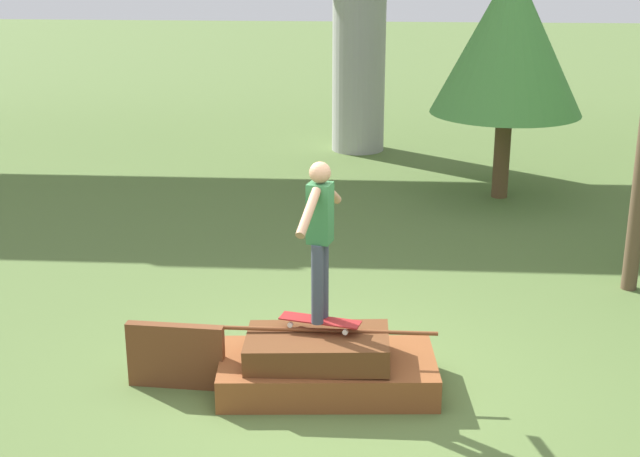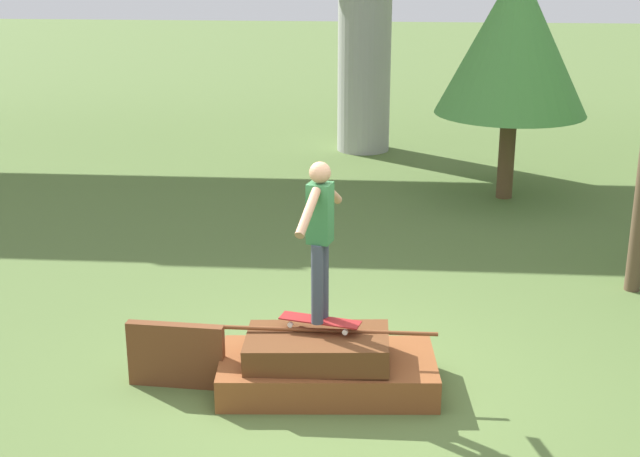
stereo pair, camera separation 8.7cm
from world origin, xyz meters
name	(u,v)px [view 2 (the right image)]	position (x,y,z in m)	size (l,w,h in m)	color
ground_plane	(328,388)	(0.00, 0.00, 0.00)	(80.00, 80.00, 0.00)	#567038
scrap_pile	(325,366)	(-0.03, -0.02, 0.26)	(2.24, 1.22, 0.66)	brown
scrap_plank_loose	(176,355)	(-1.53, -0.07, 0.34)	(1.00, 0.17, 0.68)	brown
skateboard	(320,321)	(-0.08, 0.02, 0.73)	(0.84, 0.38, 0.09)	maroon
skater	(320,230)	(-0.08, 0.02, 1.68)	(0.38, 1.22, 1.61)	#383D4C
tree_behind_right	(514,39)	(2.58, 7.13, 2.72)	(2.56, 2.56, 3.98)	brown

